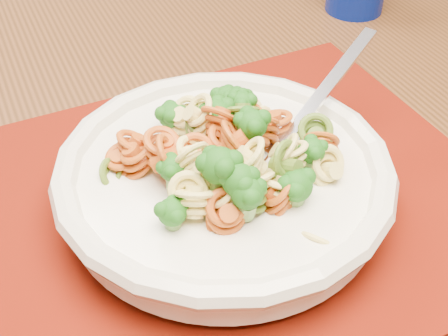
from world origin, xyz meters
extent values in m
cube|color=#563118|center=(0.07, 0.01, 0.71)|extent=(1.61, 1.23, 0.04)
cube|color=#563118|center=(0.62, 0.56, 0.35)|extent=(0.08, 0.08, 0.69)
cube|color=#580A03|center=(0.07, -0.12, 0.74)|extent=(0.53, 0.46, 0.00)
cylinder|color=white|center=(0.08, -0.12, 0.74)|extent=(0.11, 0.11, 0.01)
cylinder|color=white|center=(0.08, -0.12, 0.76)|extent=(0.24, 0.24, 0.03)
torus|color=white|center=(0.08, -0.12, 0.78)|extent=(0.26, 0.26, 0.02)
camera|label=1|loc=(0.01, -0.47, 1.08)|focal=50.00mm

